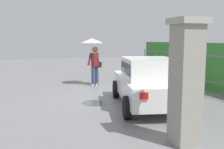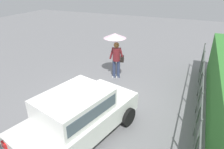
% 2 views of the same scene
% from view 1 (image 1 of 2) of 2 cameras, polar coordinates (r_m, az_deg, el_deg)
% --- Properties ---
extents(ground_plane, '(40.00, 40.00, 0.00)m').
position_cam_1_polar(ground_plane, '(9.36, 1.74, -4.75)').
color(ground_plane, slate).
extents(car, '(3.99, 2.55, 1.48)m').
position_cam_1_polar(car, '(7.84, 8.09, -1.27)').
color(car, white).
rests_on(car, ground).
extents(pedestrian, '(1.01, 1.01, 2.09)m').
position_cam_1_polar(pedestrian, '(11.38, -4.19, 5.42)').
color(pedestrian, '#2D3856').
rests_on(pedestrian, ground).
extents(gate_pillar, '(0.60, 0.60, 2.42)m').
position_cam_1_polar(gate_pillar, '(5.06, 16.07, -1.43)').
color(gate_pillar, gray).
rests_on(gate_pillar, ground).
extents(fence_section, '(11.17, 0.05, 1.50)m').
position_cam_1_polar(fence_section, '(10.23, 21.54, 0.47)').
color(fence_section, '#59605B').
rests_on(fence_section, ground).
extents(puddle_near, '(0.86, 0.86, 0.00)m').
position_cam_1_polar(puddle_near, '(8.32, -3.74, -6.33)').
color(puddle_near, '#4C545B').
rests_on(puddle_near, ground).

